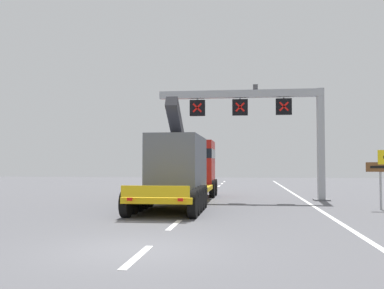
% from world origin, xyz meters
% --- Properties ---
extents(ground, '(112.00, 112.00, 0.00)m').
position_xyz_m(ground, '(0.00, 0.00, 0.00)').
color(ground, '#5B5B60').
extents(lane_markings, '(0.20, 49.57, 0.01)m').
position_xyz_m(lane_markings, '(0.30, 17.49, 0.01)').
color(lane_markings, silver).
rests_on(lane_markings, ground).
extents(edge_line_right, '(0.20, 63.00, 0.01)m').
position_xyz_m(edge_line_right, '(6.20, 12.00, 0.01)').
color(edge_line_right, silver).
rests_on(edge_line_right, ground).
extents(overhead_lane_gantry, '(10.05, 0.90, 6.88)m').
position_xyz_m(overhead_lane_gantry, '(3.92, 15.42, 5.22)').
color(overhead_lane_gantry, '#9EA0A5').
rests_on(overhead_lane_gantry, ground).
extents(heavy_haul_truck_yellow, '(3.03, 14.06, 5.30)m').
position_xyz_m(heavy_haul_truck_yellow, '(-0.60, 13.70, 1.99)').
color(heavy_haul_truck_yellow, yellow).
rests_on(heavy_haul_truck_yellow, ground).
extents(tourist_info_sign_brown, '(1.34, 0.15, 2.22)m').
position_xyz_m(tourist_info_sign_brown, '(9.09, 10.59, 1.66)').
color(tourist_info_sign_brown, '#9EA0A5').
rests_on(tourist_info_sign_brown, ground).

